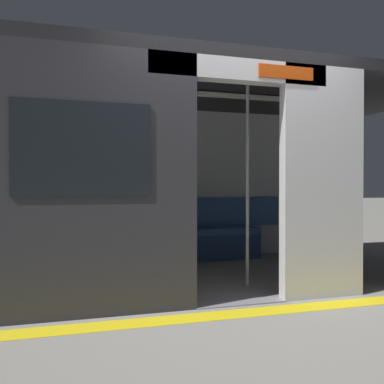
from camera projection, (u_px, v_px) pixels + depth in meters
The scene contains 9 objects.
ground_plane at pixel (239, 303), 3.91m from camera, with size 60.00×60.00×0.00m, color gray.
platform_edge_strip at pixel (253, 312), 3.63m from camera, with size 8.00×0.24×0.01m, color yellow.
train_car at pixel (195, 147), 5.05m from camera, with size 6.40×2.81×2.36m.
bench_seat at pixel (177, 237), 6.11m from camera, with size 2.52×0.44×0.46m.
person_seated at pixel (166, 215), 6.00m from camera, with size 0.55×0.67×1.19m.
handbag at pixel (138, 224), 6.00m from camera, with size 0.26×0.15×0.17m.
book at pixel (186, 228), 6.21m from camera, with size 0.15×0.22×0.03m, color silver.
grab_pole_door at pixel (185, 184), 4.28m from camera, with size 0.04×0.04×2.22m, color silver.
grab_pole_far at pixel (247, 184), 4.63m from camera, with size 0.04×0.04×2.22m, color silver.
Camera 1 is at (1.54, 3.61, 1.08)m, focal length 39.62 mm.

